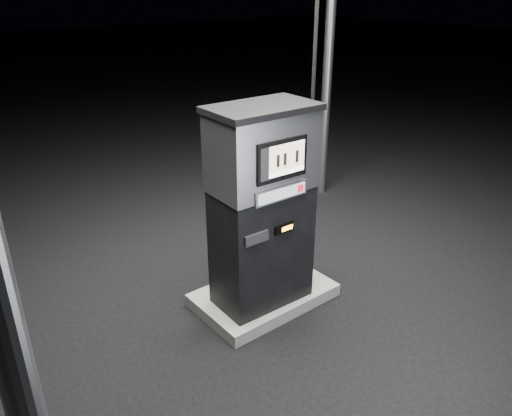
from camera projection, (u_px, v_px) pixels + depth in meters
ground at (264, 300)px, 6.05m from camera, size 80.00×80.00×0.00m
pump_island at (264, 295)px, 6.02m from camera, size 1.60×1.00×0.15m
fuel_dispenser at (262, 207)px, 5.36m from camera, size 1.25×0.70×4.70m
bollard_left at (226, 276)px, 5.50m from camera, size 0.13×0.13×0.82m
bollard_right at (305, 239)px, 6.30m from camera, size 0.13×0.13×0.80m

